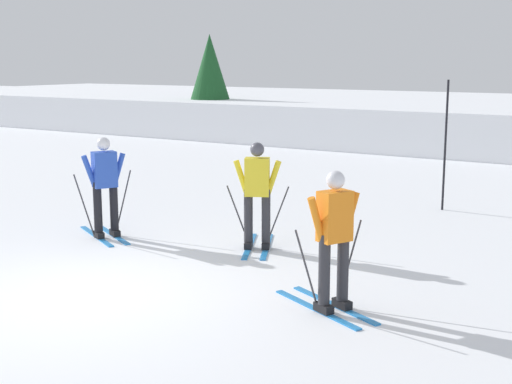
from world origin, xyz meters
TOP-DOWN VIEW (x-y plane):
  - ground_plane at (0.00, 0.00)m, footprint 120.00×120.00m
  - far_snow_ridge at (0.00, 18.64)m, footprint 80.00×7.76m
  - skier_yellow at (0.69, 3.06)m, footprint 1.05×1.60m
  - skier_orange at (2.95, 1.12)m, footprint 1.60×1.03m
  - skier_blue at (-1.88, 2.34)m, footprint 1.58×1.08m
  - trail_marker_pole at (2.25, 7.59)m, footprint 0.04×0.04m
  - conifer_far_left at (-10.32, 17.18)m, footprint 1.91×1.91m

SIDE VIEW (x-z plane):
  - ground_plane at x=0.00m, z-range 0.00..0.00m
  - far_snow_ridge at x=0.00m, z-range 0.00..1.41m
  - skier_yellow at x=0.69m, z-range 0.06..1.77m
  - skier_orange at x=2.95m, z-range 0.06..1.77m
  - skier_blue at x=-1.88m, z-range 0.06..1.77m
  - trail_marker_pole at x=2.25m, z-range 0.00..2.59m
  - conifer_far_left at x=-10.32m, z-range 0.42..4.40m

